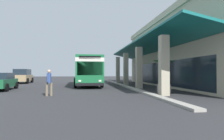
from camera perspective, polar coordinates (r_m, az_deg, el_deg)
ground at (r=22.84m, az=12.85°, el=-4.46°), size 120.00×120.00×0.00m
curb_strip at (r=21.47m, az=3.55°, el=-4.55°), size 28.29×0.50×0.12m
plaza_building at (r=25.28m, az=25.53°, el=4.63°), size 23.88×15.31×7.64m
transit_bus at (r=23.17m, az=-7.08°, el=0.16°), size 11.27×3.01×3.34m
parked_sedan_green at (r=19.19m, az=-29.44°, el=-2.83°), size 4.53×2.24×1.47m
parked_suv_tan at (r=30.43m, az=-24.34°, el=-1.57°), size 4.92×2.42×1.97m
pedestrian at (r=13.18m, az=-17.65°, el=-3.08°), size 0.68×0.40×1.67m
potted_palm at (r=14.83m, az=14.65°, el=-3.81°), size 2.08×1.70×2.56m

